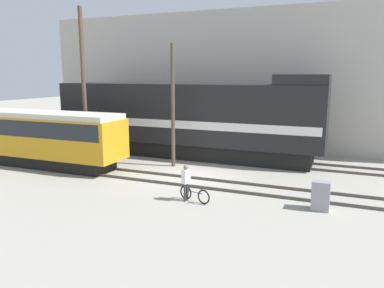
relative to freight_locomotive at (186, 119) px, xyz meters
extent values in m
plane|color=#9E998C|center=(2.42, -4.62, -2.52)|extent=(120.00, 120.00, 0.00)
cube|color=#47423D|center=(2.42, -6.42, -2.45)|extent=(60.00, 0.07, 0.14)
cube|color=#47423D|center=(2.42, -4.99, -2.45)|extent=(60.00, 0.07, 0.14)
cube|color=#47423D|center=(2.42, -0.72, -2.45)|extent=(60.00, 0.07, 0.14)
cube|color=#47423D|center=(2.42, 0.72, -2.45)|extent=(60.00, 0.07, 0.14)
cube|color=#B7B2A8|center=(2.42, 6.63, 2.44)|extent=(31.33, 6.00, 9.91)
cube|color=black|center=(-0.14, 0.00, -2.02)|extent=(16.43, 2.55, 1.00)
cube|color=black|center=(-0.14, 0.00, 0.38)|extent=(17.86, 3.00, 3.79)
cube|color=white|center=(-0.14, 0.00, -0.19)|extent=(17.50, 3.04, 0.50)
cube|color=black|center=(7.29, 0.00, 2.57)|extent=(3.00, 2.85, 0.60)
cube|color=black|center=(-7.57, -5.70, -2.17)|extent=(10.47, 2.00, 0.70)
cube|color=orange|center=(-7.57, -5.70, -0.70)|extent=(11.90, 2.50, 2.23)
cube|color=#1E2328|center=(-7.57, -5.70, -0.14)|extent=(11.42, 2.54, 0.90)
cube|color=beige|center=(-7.57, -5.70, 0.56)|extent=(11.66, 2.38, 0.30)
torus|color=black|center=(4.43, -8.39, -2.21)|extent=(0.62, 0.23, 0.63)
torus|color=black|center=(3.50, -8.13, -2.21)|extent=(0.62, 0.23, 0.63)
cylinder|color=#1E4C99|center=(3.96, -8.26, -2.10)|extent=(0.80, 0.26, 0.04)
cylinder|color=#1E4C99|center=(3.64, -8.17, -2.07)|extent=(0.03, 0.03, 0.28)
cylinder|color=#262626|center=(4.43, -8.39, -1.84)|extent=(0.14, 0.43, 0.02)
cylinder|color=#333333|center=(3.60, -8.22, -2.13)|extent=(0.11, 0.11, 0.78)
cylinder|color=#333333|center=(3.56, -8.38, -2.13)|extent=(0.11, 0.11, 0.78)
cube|color=white|center=(3.58, -8.30, -1.43)|extent=(0.31, 0.41, 0.61)
sphere|color=#8C664C|center=(3.58, -8.30, -1.02)|extent=(0.21, 0.21, 0.21)
cylinder|color=#4C3D2D|center=(-5.88, -2.85, 2.25)|extent=(0.27, 0.27, 9.53)
cylinder|color=#4C3D2D|center=(0.40, -2.85, 1.04)|extent=(0.22, 0.22, 7.13)
cube|color=gray|center=(9.01, -7.24, -1.92)|extent=(0.70, 0.60, 1.20)
camera|label=1|loc=(9.74, -22.48, 2.84)|focal=35.00mm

